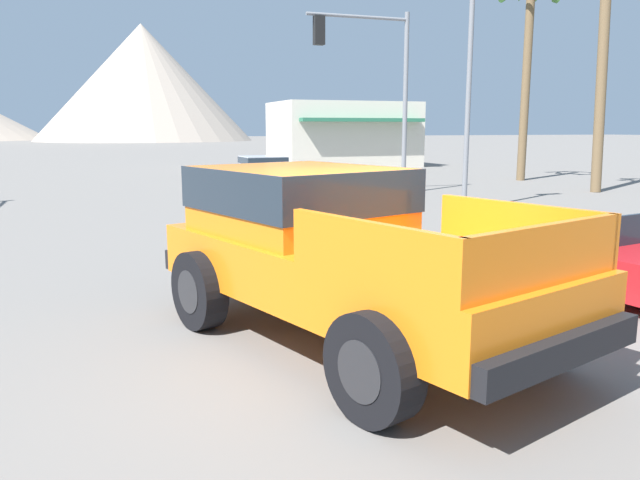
{
  "coord_description": "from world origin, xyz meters",
  "views": [
    {
      "loc": [
        -2.75,
        -5.45,
        2.28
      ],
      "look_at": [
        -0.28,
        1.44,
        0.96
      ],
      "focal_mm": 35.0,
      "sensor_mm": 36.0,
      "label": 1
    }
  ],
  "objects_px": {
    "parked_car_silver": "(265,169)",
    "street_lamp_post": "(471,39)",
    "traffic_light_crosswalk": "(370,68)",
    "orange_pickup_truck": "(331,242)",
    "palm_tree_short": "(530,27)"
  },
  "relations": [
    {
      "from": "orange_pickup_truck",
      "to": "parked_car_silver",
      "type": "height_order",
      "value": "orange_pickup_truck"
    },
    {
      "from": "parked_car_silver",
      "to": "palm_tree_short",
      "type": "bearing_deg",
      "value": 74.64
    },
    {
      "from": "parked_car_silver",
      "to": "traffic_light_crosswalk",
      "type": "bearing_deg",
      "value": 19.12
    },
    {
      "from": "orange_pickup_truck",
      "to": "traffic_light_crosswalk",
      "type": "bearing_deg",
      "value": 46.64
    },
    {
      "from": "street_lamp_post",
      "to": "orange_pickup_truck",
      "type": "bearing_deg",
      "value": -129.88
    },
    {
      "from": "parked_car_silver",
      "to": "traffic_light_crosswalk",
      "type": "xyz_separation_m",
      "value": [
        2.22,
        -5.62,
        3.67
      ]
    },
    {
      "from": "orange_pickup_truck",
      "to": "street_lamp_post",
      "type": "bearing_deg",
      "value": 32.48
    },
    {
      "from": "orange_pickup_truck",
      "to": "traffic_light_crosswalk",
      "type": "relative_size",
      "value": 0.88
    },
    {
      "from": "street_lamp_post",
      "to": "palm_tree_short",
      "type": "distance_m",
      "value": 11.36
    },
    {
      "from": "orange_pickup_truck",
      "to": "palm_tree_short",
      "type": "bearing_deg",
      "value": 29.83
    },
    {
      "from": "parked_car_silver",
      "to": "street_lamp_post",
      "type": "height_order",
      "value": "street_lamp_post"
    },
    {
      "from": "orange_pickup_truck",
      "to": "traffic_light_crosswalk",
      "type": "height_order",
      "value": "traffic_light_crosswalk"
    },
    {
      "from": "traffic_light_crosswalk",
      "to": "palm_tree_short",
      "type": "relative_size",
      "value": 0.7
    },
    {
      "from": "parked_car_silver",
      "to": "palm_tree_short",
      "type": "height_order",
      "value": "palm_tree_short"
    },
    {
      "from": "traffic_light_crosswalk",
      "to": "street_lamp_post",
      "type": "bearing_deg",
      "value": 99.18
    }
  ]
}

